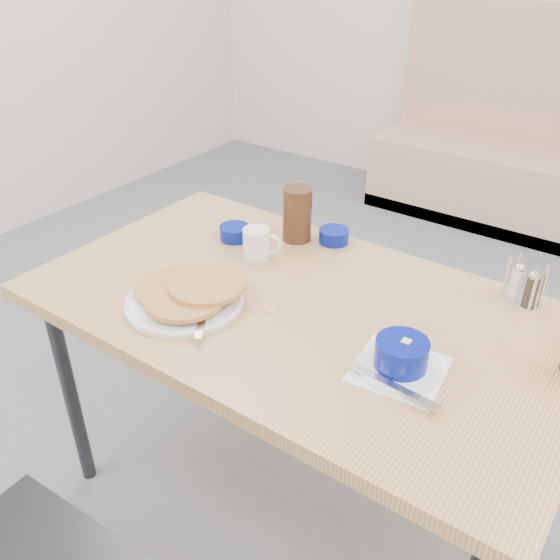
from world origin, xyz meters
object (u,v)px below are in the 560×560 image
Objects in this scene: coffee_mug at (258,243)px; creamer_bowl at (235,233)px; booth_bench at (538,169)px; grits_setting at (401,358)px; amber_tumbler at (297,214)px; dining_table at (298,322)px; condiment_caddy at (524,287)px; butter_bowl at (334,236)px; pancake_plate at (186,296)px.

creamer_bowl is at bearing 158.53° from coffee_mug.
grits_setting is (0.33, -2.63, 0.44)m from booth_bench.
booth_bench is 2.31m from amber_tumbler.
condiment_caddy is (0.46, 0.34, 0.10)m from dining_table.
creamer_bowl is (-0.36, 0.18, 0.08)m from dining_table.
coffee_mug is 0.61m from grits_setting.
dining_table is at bearing -122.25° from condiment_caddy.
grits_setting is 0.66m from amber_tumbler.
dining_table is at bearing -54.93° from amber_tumbler.
creamer_bowl is at bearing 153.25° from dining_table.
condiment_caddy is at bearing 11.00° from creamer_bowl.
booth_bench is 8.26× the size of grits_setting.
creamer_bowl is 0.30m from butter_bowl.
coffee_mug is (-0.23, -2.40, 0.46)m from booth_bench.
dining_table is 0.41m from creamer_bowl.
booth_bench reaches higher than creamer_bowl.
amber_tumbler is at bearing -154.51° from butter_bowl.
butter_bowl is (0.13, 0.51, -0.00)m from pancake_plate.
butter_bowl is (-0.43, 0.44, -0.01)m from grits_setting.
dining_table is 0.36m from butter_bowl.
amber_tumbler reaches higher than grits_setting.
pancake_plate is at bearing -104.18° from butter_bowl.
amber_tumbler reaches higher than creamer_bowl.
coffee_mug is 0.48× the size of grits_setting.
amber_tumbler is (-0.20, -2.24, 0.49)m from booth_bench.
pancake_plate is 3.37× the size of butter_bowl.
coffee_mug is at bearing -99.68° from amber_tumbler.
condiment_caddy is (0.13, 0.44, 0.01)m from grits_setting.
amber_tumbler is 1.43× the size of condiment_caddy.
grits_setting is 1.99× the size of condiment_caddy.
coffee_mug is at bearing -121.88° from butter_bowl.
coffee_mug is (-0.23, 0.13, 0.11)m from dining_table.
condiment_caddy is at bearing 36.47° from pancake_plate.
condiment_caddy reaches higher than dining_table.
amber_tumbler is (-0.10, -0.05, 0.06)m from butter_bowl.
butter_bowl is 0.79× the size of condiment_caddy.
booth_bench is at bearing 85.13° from pancake_plate.
dining_table is 0.38m from amber_tumbler.
pancake_plate is 1.86× the size of amber_tumbler.
creamer_bowl is at bearing -147.75° from condiment_caddy.
condiment_caddy reaches higher than grits_setting.
butter_bowl is (0.13, 0.21, -0.02)m from coffee_mug.
coffee_mug is 1.20× the size of butter_bowl.
coffee_mug is 0.72m from condiment_caddy.
creamer_bowl is at bearing -144.53° from amber_tumbler.
booth_bench is 17.29× the size of coffee_mug.
condiment_caddy is (0.46, -2.19, 0.45)m from booth_bench.
booth_bench is 2.42m from creamer_bowl.
butter_bowl reaches higher than dining_table.
dining_table is 0.36m from grits_setting.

